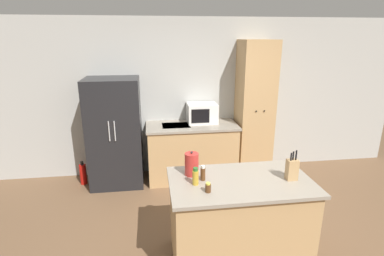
{
  "coord_description": "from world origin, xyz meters",
  "views": [
    {
      "loc": [
        -0.8,
        -2.63,
        2.3
      ],
      "look_at": [
        -0.24,
        1.4,
        1.05
      ],
      "focal_mm": 28.0,
      "sensor_mm": 36.0,
      "label": 1
    }
  ],
  "objects": [
    {
      "name": "back_counter",
      "position": [
        -0.16,
        1.97,
        0.47
      ],
      "size": [
        1.47,
        0.7,
        0.93
      ],
      "color": "tan",
      "rests_on": "ground_plane"
    },
    {
      "name": "knife_block",
      "position": [
        0.56,
        -0.08,
        1.04
      ],
      "size": [
        0.11,
        0.08,
        0.31
      ],
      "color": "tan",
      "rests_on": "kitchen_island"
    },
    {
      "name": "fire_extinguisher",
      "position": [
        -1.93,
        1.97,
        0.17
      ],
      "size": [
        0.11,
        0.11,
        0.39
      ],
      "color": "red",
      "rests_on": "ground_plane"
    },
    {
      "name": "microwave",
      "position": [
        0.03,
        2.09,
        1.09
      ],
      "size": [
        0.48,
        0.39,
        0.32
      ],
      "color": "white",
      "rests_on": "back_counter"
    },
    {
      "name": "spice_bottle_amber_oil",
      "position": [
        -0.41,
        -0.05,
        1.01
      ],
      "size": [
        0.06,
        0.06,
        0.18
      ],
      "color": "gold",
      "rests_on": "kitchen_island"
    },
    {
      "name": "pantry_cabinet",
      "position": [
        0.9,
        2.03,
        1.13
      ],
      "size": [
        0.55,
        0.55,
        2.25
      ],
      "color": "tan",
      "rests_on": "ground_plane"
    },
    {
      "name": "ground_plane",
      "position": [
        0.0,
        0.0,
        0.0
      ],
      "size": [
        14.0,
        14.0,
        0.0
      ],
      "primitive_type": "plane",
      "color": "brown"
    },
    {
      "name": "spice_bottle_tall_dark",
      "position": [
        -0.32,
        0.03,
        1.0
      ],
      "size": [
        0.05,
        0.05,
        0.16
      ],
      "color": "#563319",
      "rests_on": "kitchen_island"
    },
    {
      "name": "refrigerator",
      "position": [
        -1.38,
        1.96,
        0.85
      ],
      "size": [
        0.81,
        0.7,
        1.7
      ],
      "color": "black",
      "rests_on": "ground_plane"
    },
    {
      "name": "kitchen_island",
      "position": [
        0.05,
        -0.03,
        0.47
      ],
      "size": [
        1.43,
        0.84,
        0.93
      ],
      "color": "tan",
      "rests_on": "ground_plane"
    },
    {
      "name": "wall_back",
      "position": [
        0.0,
        2.33,
        1.3
      ],
      "size": [
        7.2,
        0.06,
        2.6
      ],
      "color": "#B2B2AD",
      "rests_on": "ground_plane"
    },
    {
      "name": "kettle",
      "position": [
        -0.41,
        0.17,
        1.05
      ],
      "size": [
        0.14,
        0.14,
        0.26
      ],
      "color": "#B72D28",
      "rests_on": "kitchen_island"
    },
    {
      "name": "spice_bottle_short_red",
      "position": [
        -0.31,
        -0.21,
        0.97
      ],
      "size": [
        0.05,
        0.05,
        0.09
      ],
      "color": "#563319",
      "rests_on": "kitchen_island"
    }
  ]
}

